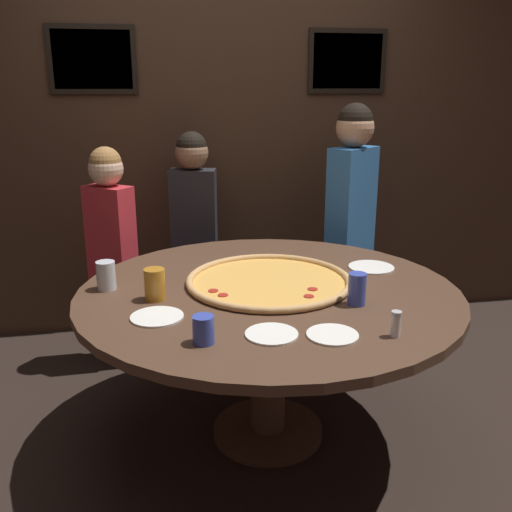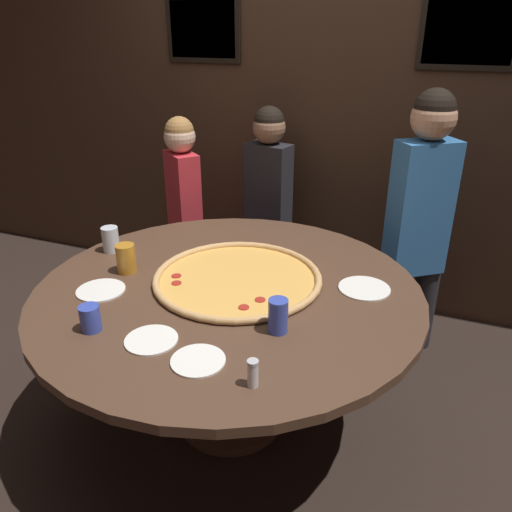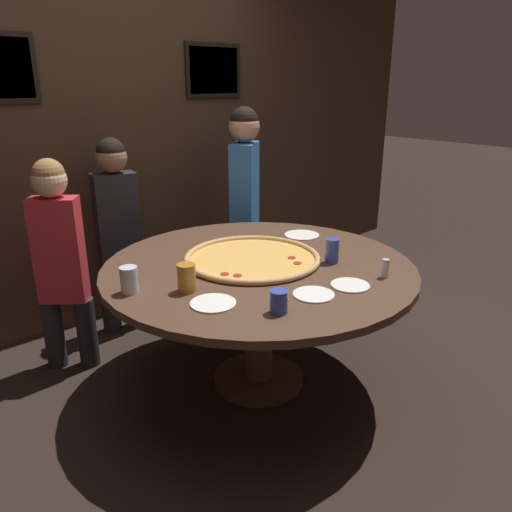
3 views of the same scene
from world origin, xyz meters
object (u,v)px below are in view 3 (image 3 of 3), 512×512
drink_cup_far_left (279,302)px  diner_far_left (245,196)px  dining_table (259,285)px  white_plate_near_front (350,285)px  drink_cup_front_edge (187,278)px  giant_pizza (252,258)px  white_plate_beside_cup (213,303)px  diner_centre_back (60,255)px  white_plate_right_side (302,235)px  drink_cup_near_left (332,251)px  diner_far_right (118,225)px  drink_cup_centre_back (129,280)px  condiment_shaker (385,268)px  white_plate_left_side (314,294)px

drink_cup_far_left → diner_far_left: 1.77m
dining_table → white_plate_near_front: bearing=-76.1°
drink_cup_front_edge → giant_pizza: bearing=12.1°
drink_cup_far_left → giant_pizza: bearing=58.3°
white_plate_beside_cup → diner_centre_back: size_ratio=0.16×
dining_table → diner_centre_back: size_ratio=1.32×
white_plate_near_front → diner_centre_back: bearing=121.0°
giant_pizza → white_plate_beside_cup: giant_pizza is taller
dining_table → white_plate_beside_cup: bearing=-154.2°
giant_pizza → white_plate_right_side: 0.56m
giant_pizza → diner_centre_back: 1.13m
drink_cup_near_left → diner_far_right: diner_far_right is taller
drink_cup_centre_back → condiment_shaker: bearing=-33.3°
dining_table → diner_far_right: (-0.24, 1.14, 0.14)m
giant_pizza → drink_cup_front_edge: size_ratio=5.60×
diner_centre_back → diner_far_left: bearing=-140.4°
diner_centre_back → drink_cup_centre_back: bearing=130.8°
dining_table → drink_cup_near_left: (0.32, -0.24, 0.19)m
white_plate_beside_cup → drink_cup_front_edge: bearing=90.8°
white_plate_beside_cup → diner_far_left: bearing=44.4°
white_plate_beside_cup → white_plate_left_side: 0.47m
white_plate_near_front → diner_far_right: size_ratio=0.14×
drink_cup_centre_back → white_plate_right_side: drink_cup_centre_back is taller
dining_table → white_plate_left_side: size_ratio=8.69×
dining_table → giant_pizza: 0.15m
white_plate_beside_cup → diner_centre_back: 1.18m
drink_cup_centre_back → diner_centre_back: (-0.03, 0.79, -0.08)m
diner_far_left → white_plate_right_side: bearing=41.6°
drink_cup_far_left → white_plate_right_side: 1.13m
white_plate_near_front → diner_far_right: (-0.37, 1.66, 0.02)m
dining_table → drink_cup_far_left: drink_cup_far_left is taller
drink_cup_centre_back → white_plate_left_side: 0.86m
drink_cup_centre_back → diner_far_left: (1.41, 0.81, 0.05)m
diner_far_left → diner_far_right: 0.97m
giant_pizza → drink_cup_far_left: bearing=-121.7°
condiment_shaker → diner_centre_back: size_ratio=0.08×
diner_far_left → diner_far_right: bearing=-49.6°
diner_far_right → drink_cup_front_edge: bearing=89.8°
giant_pizza → condiment_shaker: (0.33, -0.64, 0.04)m
drink_cup_front_edge → dining_table: bearing=4.5°
dining_table → diner_far_left: 1.19m
condiment_shaker → diner_far_left: diner_far_left is taller
drink_cup_front_edge → white_plate_beside_cup: size_ratio=0.65×
dining_table → drink_cup_far_left: size_ratio=16.62×
giant_pizza → white_plate_left_side: size_ratio=3.89×
drink_cup_near_left → condiment_shaker: (0.03, -0.32, -0.02)m
drink_cup_front_edge → drink_cup_near_left: bearing=-14.1°
white_plate_near_front → white_plate_left_side: bearing=168.1°
giant_pizza → diner_far_right: (-0.26, 1.07, 0.01)m
drink_cup_near_left → white_plate_beside_cup: drink_cup_near_left is taller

